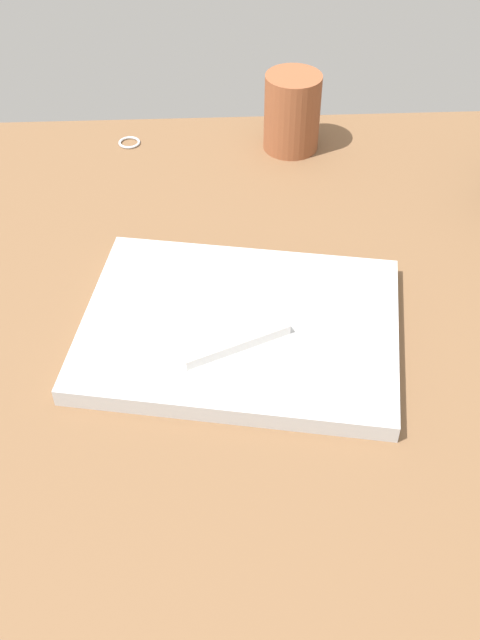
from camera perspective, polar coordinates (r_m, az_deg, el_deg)
name	(u,v)px	position (r cm, az deg, el deg)	size (l,w,h in cm)	color
desk_surface	(231,310)	(83.14, -0.65, 0.72)	(120.00, 80.00, 3.00)	brown
laptop_closed	(240,327)	(77.64, 0.00, -0.55)	(31.81, 23.70, 1.94)	#B7BABC
cell_phone_on_laptop	(226,328)	(75.38, -1.08, -0.57)	(12.80, 10.24, 1.25)	silver
pen_cup	(292,112)	(105.49, 3.92, 15.25)	(7.49, 7.49, 10.41)	brown
key_ring	(129,143)	(109.52, -8.28, 13.01)	(3.02, 3.02, 0.36)	silver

